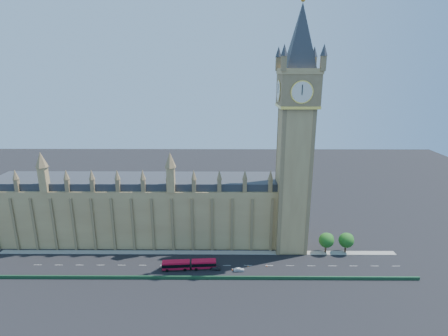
{
  "coord_description": "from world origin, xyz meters",
  "views": [
    {
      "loc": [
        11.63,
        -117.14,
        71.71
      ],
      "look_at": [
        10.84,
        10.0,
        35.61
      ],
      "focal_mm": 28.0,
      "sensor_mm": 36.0,
      "label": 1
    }
  ],
  "objects_px": {
    "car_grey": "(215,268)",
    "car_silver": "(239,270)",
    "red_bus": "(189,265)",
    "car_white": "(211,267)"
  },
  "relations": [
    {
      "from": "red_bus",
      "to": "car_white",
      "type": "bearing_deg",
      "value": -2.51
    },
    {
      "from": "red_bus",
      "to": "car_grey",
      "type": "relative_size",
      "value": 4.9
    },
    {
      "from": "red_bus",
      "to": "car_white",
      "type": "distance_m",
      "value": 8.1
    },
    {
      "from": "car_grey",
      "to": "car_silver",
      "type": "relative_size",
      "value": 1.06
    },
    {
      "from": "car_grey",
      "to": "car_silver",
      "type": "bearing_deg",
      "value": -89.86
    },
    {
      "from": "red_bus",
      "to": "car_white",
      "type": "height_order",
      "value": "red_bus"
    },
    {
      "from": "red_bus",
      "to": "car_silver",
      "type": "bearing_deg",
      "value": -8.72
    },
    {
      "from": "car_grey",
      "to": "car_white",
      "type": "distance_m",
      "value": 1.66
    },
    {
      "from": "red_bus",
      "to": "car_silver",
      "type": "distance_m",
      "value": 18.52
    },
    {
      "from": "car_grey",
      "to": "car_silver",
      "type": "xyz_separation_m",
      "value": [
        8.88,
        -1.03,
        -0.06
      ]
    }
  ]
}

